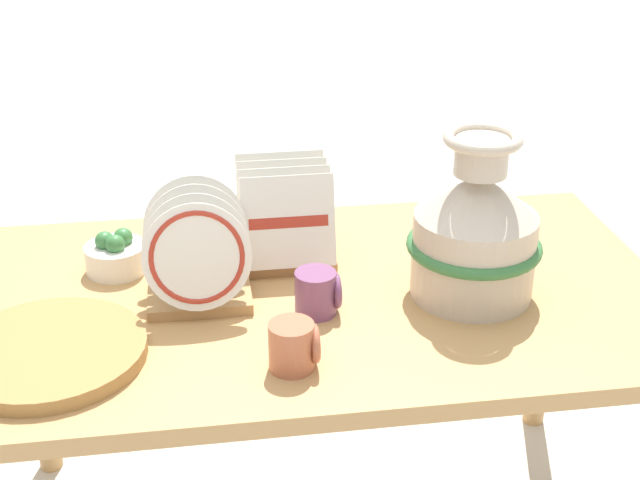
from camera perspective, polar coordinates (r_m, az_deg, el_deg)
display_table at (r=1.78m, az=-0.00°, el=-5.27°), size 1.37×0.79×0.65m
ceramic_vase at (r=1.70m, az=9.90°, el=0.59°), size 0.26×0.26×0.33m
dish_rack_round_plates at (r=1.68m, az=-7.85°, el=-1.31°), size 0.20×0.19×0.22m
dish_rack_square_plates at (r=1.83m, az=-2.25°, el=0.81°), size 0.20×0.19×0.21m
wicker_charger_stack at (r=1.60m, az=-16.94°, el=-6.88°), size 0.33×0.33×0.03m
mug_terracotta_glaze at (r=1.50m, az=-1.67°, el=-6.78°), size 0.08×0.08×0.08m
mug_plum_glaze at (r=1.65m, az=-0.14°, el=-3.38°), size 0.08×0.08×0.08m
fruit_bowl at (r=1.85m, az=-12.94°, el=-0.94°), size 0.12×0.12×0.09m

